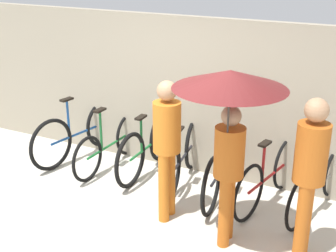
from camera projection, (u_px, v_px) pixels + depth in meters
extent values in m
plane|color=beige|center=(122.00, 243.00, 5.15)|extent=(30.00, 30.00, 0.00)
cube|color=gray|center=(198.00, 97.00, 6.48)|extent=(11.58, 0.12, 2.20)
torus|color=black|center=(104.00, 123.00, 7.54)|extent=(0.19, 0.77, 0.77)
torus|color=black|center=(51.00, 145.00, 6.72)|extent=(0.19, 0.77, 0.77)
cylinder|color=#19478C|center=(79.00, 133.00, 7.13)|extent=(0.22, 1.08, 0.04)
cylinder|color=#19478C|center=(68.00, 119.00, 6.89)|extent=(0.04, 0.04, 0.58)
cube|color=black|center=(67.00, 99.00, 6.78)|extent=(0.12, 0.21, 0.03)
cylinder|color=#19478C|center=(103.00, 104.00, 7.43)|extent=(0.04, 0.04, 0.66)
cylinder|color=#19478C|center=(102.00, 84.00, 7.31)|extent=(0.44, 0.10, 0.03)
torus|color=black|center=(128.00, 134.00, 7.27)|extent=(0.06, 0.65, 0.65)
torus|color=black|center=(87.00, 159.00, 6.42)|extent=(0.06, 0.65, 0.65)
cylinder|color=#19662D|center=(109.00, 146.00, 6.85)|extent=(0.06, 1.04, 0.04)
cylinder|color=#19662D|center=(101.00, 131.00, 6.59)|extent=(0.04, 0.04, 0.59)
cube|color=black|center=(100.00, 110.00, 6.48)|extent=(0.10, 0.20, 0.03)
cylinder|color=#19662D|center=(128.00, 113.00, 7.15)|extent=(0.04, 0.04, 0.70)
cylinder|color=#19662D|center=(127.00, 91.00, 7.02)|extent=(0.44, 0.04, 0.03)
torus|color=black|center=(162.00, 136.00, 7.05)|extent=(0.07, 0.77, 0.77)
torus|color=black|center=(130.00, 160.00, 6.24)|extent=(0.07, 0.77, 0.77)
cylinder|color=#19662D|center=(147.00, 147.00, 6.65)|extent=(0.05, 0.96, 0.04)
cylinder|color=#19662D|center=(141.00, 135.00, 6.42)|extent=(0.04, 0.04, 0.49)
cube|color=black|center=(141.00, 117.00, 6.32)|extent=(0.09, 0.20, 0.03)
cylinder|color=#19662D|center=(162.00, 117.00, 6.94)|extent=(0.04, 0.04, 0.60)
cylinder|color=#19662D|center=(162.00, 98.00, 6.84)|extent=(0.44, 0.03, 0.03)
torus|color=black|center=(193.00, 144.00, 6.80)|extent=(0.16, 0.74, 0.74)
torus|color=black|center=(171.00, 175.00, 5.88)|extent=(0.16, 0.74, 0.74)
cylinder|color=black|center=(183.00, 158.00, 6.34)|extent=(0.18, 1.04, 0.04)
cylinder|color=black|center=(179.00, 147.00, 6.09)|extent=(0.04, 0.04, 0.47)
cube|color=black|center=(179.00, 129.00, 6.00)|extent=(0.12, 0.21, 0.03)
cylinder|color=black|center=(194.00, 121.00, 6.67)|extent=(0.04, 0.04, 0.70)
cylinder|color=black|center=(194.00, 97.00, 6.55)|extent=(0.44, 0.09, 0.03)
torus|color=black|center=(233.00, 151.00, 6.54)|extent=(0.12, 0.75, 0.75)
torus|color=black|center=(211.00, 186.00, 5.59)|extent=(0.12, 0.75, 0.75)
cylinder|color=black|center=(223.00, 167.00, 6.07)|extent=(0.13, 1.09, 0.04)
cylinder|color=black|center=(220.00, 152.00, 5.79)|extent=(0.04, 0.04, 0.59)
cube|color=black|center=(221.00, 129.00, 5.68)|extent=(0.11, 0.21, 0.03)
cylinder|color=black|center=(235.00, 129.00, 6.42)|extent=(0.04, 0.04, 0.68)
cylinder|color=black|center=(236.00, 105.00, 6.29)|extent=(0.44, 0.07, 0.03)
torus|color=black|center=(286.00, 163.00, 6.22)|extent=(0.18, 0.71, 0.71)
torus|color=black|center=(249.00, 193.00, 5.46)|extent=(0.18, 0.71, 0.71)
cylinder|color=maroon|center=(268.00, 177.00, 5.84)|extent=(0.23, 1.01, 0.04)
cylinder|color=maroon|center=(263.00, 164.00, 5.62)|extent=(0.04, 0.04, 0.50)
cube|color=black|center=(265.00, 144.00, 5.52)|extent=(0.13, 0.21, 0.03)
cylinder|color=maroon|center=(288.00, 143.00, 6.11)|extent=(0.04, 0.04, 0.59)
cylinder|color=maroon|center=(290.00, 121.00, 6.01)|extent=(0.44, 0.11, 0.03)
torus|color=black|center=(334.00, 171.00, 6.04)|extent=(0.19, 0.67, 0.68)
torus|color=black|center=(299.00, 203.00, 5.29)|extent=(0.19, 0.67, 0.68)
cylinder|color=#A59E93|center=(318.00, 186.00, 5.66)|extent=(0.27, 1.03, 0.04)
cylinder|color=#A59E93|center=(315.00, 169.00, 5.42)|extent=(0.04, 0.04, 0.61)
cube|color=black|center=(318.00, 143.00, 5.31)|extent=(0.13, 0.22, 0.03)
cylinder|color=#C66B1E|center=(170.00, 181.00, 5.58)|extent=(0.13, 0.13, 0.86)
cylinder|color=#C66B1E|center=(164.00, 188.00, 5.43)|extent=(0.13, 0.13, 0.86)
cylinder|color=#C66B1E|center=(167.00, 127.00, 5.25)|extent=(0.32, 0.32, 0.59)
sphere|color=tan|center=(167.00, 91.00, 5.09)|extent=(0.22, 0.22, 0.22)
cylinder|color=#B25619|center=(228.00, 205.00, 5.13)|extent=(0.13, 0.13, 0.80)
cylinder|color=#B25619|center=(225.00, 213.00, 4.97)|extent=(0.13, 0.13, 0.80)
cylinder|color=#B25619|center=(229.00, 152.00, 4.81)|extent=(0.32, 0.32, 0.55)
sphere|color=#997051|center=(231.00, 116.00, 4.67)|extent=(0.21, 0.21, 0.21)
cylinder|color=#332D28|center=(228.00, 123.00, 4.55)|extent=(0.02, 0.02, 0.69)
cone|color=#591919|center=(230.00, 79.00, 4.40)|extent=(1.12, 1.12, 0.18)
cylinder|color=#B25619|center=(305.00, 216.00, 4.84)|extent=(0.13, 0.13, 0.89)
cylinder|color=#B25619|center=(302.00, 225.00, 4.69)|extent=(0.13, 0.13, 0.89)
cylinder|color=#B25619|center=(312.00, 153.00, 4.49)|extent=(0.32, 0.32, 0.61)
sphere|color=tan|center=(317.00, 110.00, 4.34)|extent=(0.23, 0.23, 0.23)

